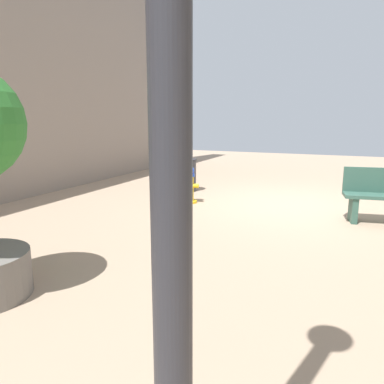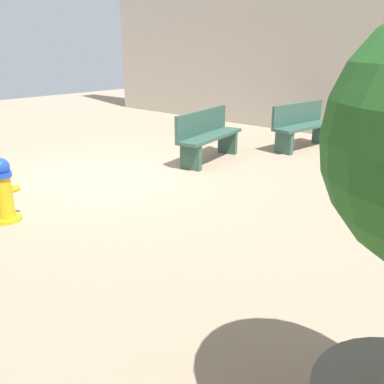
{
  "view_description": "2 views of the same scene",
  "coord_description": "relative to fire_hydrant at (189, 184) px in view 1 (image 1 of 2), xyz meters",
  "views": [
    {
      "loc": [
        -1.15,
        7.69,
        1.79
      ],
      "look_at": [
        1.08,
        2.65,
        0.68
      ],
      "focal_mm": 34.04,
      "sensor_mm": 36.0,
      "label": 1
    },
    {
      "loc": [
        4.08,
        5.65,
        2.08
      ],
      "look_at": [
        0.81,
        2.71,
        0.54
      ],
      "focal_mm": 39.05,
      "sensor_mm": 36.0,
      "label": 2
    }
  ],
  "objects": [
    {
      "name": "trash_bin",
      "position": [
        0.62,
        -1.15,
        -0.0
      ],
      "size": [
        0.55,
        0.55,
        0.81
      ],
      "color": "#38383D",
      "rests_on": "ground_plane"
    },
    {
      "name": "ground_plane",
      "position": [
        -2.03,
        -0.67,
        -0.41
      ],
      "size": [
        23.4,
        23.4,
        0.0
      ],
      "primitive_type": "plane",
      "color": "tan"
    },
    {
      "name": "fire_hydrant",
      "position": [
        0.0,
        0.0,
        0.0
      ],
      "size": [
        0.43,
        0.41,
        0.82
      ],
      "color": "gold",
      "rests_on": "ground_plane"
    }
  ]
}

